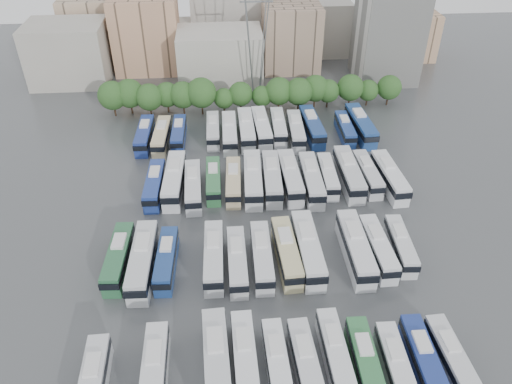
{
  "coord_description": "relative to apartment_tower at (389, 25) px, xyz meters",
  "views": [
    {
      "loc": [
        -6.5,
        -57.11,
        49.31
      ],
      "look_at": [
        -1.45,
        7.25,
        3.0
      ],
      "focal_mm": 35.0,
      "sensor_mm": 36.0,
      "label": 1
    }
  ],
  "objects": [
    {
      "name": "bus_r2_s5",
      "position": [
        -38.87,
        -45.7,
        -11.22
      ],
      "size": [
        3.01,
        11.64,
        3.62
      ],
      "rotation": [
        0.0,
        0.0,
        -0.04
      ],
      "color": "#CEBA8D",
      "rests_on": "ground"
    },
    {
      "name": "bus_r3_s12",
      "position": [
        -15.89,
        -28.75,
        -11.3
      ],
      "size": [
        2.6,
        11.06,
        3.46
      ],
      "rotation": [
        0.0,
        0.0,
        -0.02
      ],
      "color": "navy",
      "rests_on": "ground"
    },
    {
      "name": "bus_r1_s5",
      "position": [
        -39.16,
        -65.02,
        -11.21
      ],
      "size": [
        2.55,
        11.61,
        3.64
      ],
      "rotation": [
        0.0,
        0.0,
        0.0
      ],
      "color": "silver",
      "rests_on": "ground"
    },
    {
      "name": "bus_r3_s0",
      "position": [
        -55.46,
        -28.47,
        -11.16
      ],
      "size": [
        2.96,
        12.0,
        3.74
      ],
      "rotation": [
        0.0,
        0.0,
        -0.03
      ],
      "color": "navy",
      "rests_on": "ground"
    },
    {
      "name": "bus_r1_s11",
      "position": [
        -19.18,
        -63.96,
        -11.17
      ],
      "size": [
        2.94,
        11.94,
        3.72
      ],
      "rotation": [
        0.0,
        0.0,
        0.03
      ],
      "color": "silver",
      "rests_on": "ground"
    },
    {
      "name": "city_buildings",
      "position": [
        -41.46,
        13.86,
        -5.13
      ],
      "size": [
        102.0,
        35.0,
        20.0
      ],
      "color": "#9E998E",
      "rests_on": "ground"
    },
    {
      "name": "bus_r2_s4",
      "position": [
        -42.24,
        -44.96,
        -11.28
      ],
      "size": [
        2.44,
        11.14,
        3.5
      ],
      "rotation": [
        0.0,
        0.0,
        -0.0
      ],
      "color": "#317341",
      "rests_on": "ground"
    },
    {
      "name": "bus_r1_s12",
      "position": [
        -15.7,
        -63.47,
        -11.33
      ],
      "size": [
        2.91,
        10.96,
        3.41
      ],
      "rotation": [
        0.0,
        0.0,
        -0.05
      ],
      "color": "silver",
      "rests_on": "ground"
    },
    {
      "name": "bus_r1_s10",
      "position": [
        -22.42,
        -64.01,
        -10.91
      ],
      "size": [
        3.01,
        13.56,
        4.25
      ],
      "rotation": [
        0.0,
        0.0,
        -0.0
      ],
      "color": "silver",
      "rests_on": "ground"
    },
    {
      "name": "bus_r2_s10",
      "position": [
        -22.63,
        -45.13,
        -11.29
      ],
      "size": [
        2.83,
        11.17,
        3.48
      ],
      "rotation": [
        0.0,
        0.0,
        -0.04
      ],
      "color": "silver",
      "rests_on": "ground"
    },
    {
      "name": "bus_r3_s6",
      "position": [
        -35.57,
        -27.96,
        -10.98
      ],
      "size": [
        2.95,
        13.15,
        4.12
      ],
      "rotation": [
        0.0,
        0.0,
        0.01
      ],
      "color": "silver",
      "rests_on": "ground"
    },
    {
      "name": "apartment_tower",
      "position": [
        0.0,
        0.0,
        0.0
      ],
      "size": [
        14.0,
        14.0,
        26.0
      ],
      "primitive_type": "cube",
      "color": "silver",
      "rests_on": "ground"
    },
    {
      "name": "bus_r3_s2",
      "position": [
        -48.87,
        -28.15,
        -11.27
      ],
      "size": [
        2.68,
        11.31,
        3.53
      ],
      "rotation": [
        0.0,
        0.0,
        -0.02
      ],
      "color": "navy",
      "rests_on": "ground"
    },
    {
      "name": "bus_r0_s10",
      "position": [
        -22.52,
        -83.27,
        -11.32
      ],
      "size": [
        2.66,
        10.97,
        3.42
      ],
      "rotation": [
        0.0,
        0.0,
        -0.03
      ],
      "color": "silver",
      "rests_on": "ground"
    },
    {
      "name": "bus_r1_s0",
      "position": [
        -55.46,
        -63.14,
        -11.15
      ],
      "size": [
        3.18,
        12.13,
        3.77
      ],
      "rotation": [
        0.0,
        0.0,
        -0.05
      ],
      "color": "#2B643E",
      "rests_on": "ground"
    },
    {
      "name": "bus_r1_s2",
      "position": [
        -48.87,
        -63.96,
        -11.27
      ],
      "size": [
        2.92,
        11.3,
        3.52
      ],
      "rotation": [
        0.0,
        0.0,
        -0.04
      ],
      "color": "navy",
      "rests_on": "ground"
    },
    {
      "name": "bus_r2_s9",
      "position": [
        -25.73,
        -46.46,
        -10.99
      ],
      "size": [
        3.01,
        13.09,
        4.1
      ],
      "rotation": [
        0.0,
        0.0,
        -0.01
      ],
      "color": "silver",
      "rests_on": "ground"
    },
    {
      "name": "bus_r2_s11",
      "position": [
        -19.02,
        -45.25,
        -10.92
      ],
      "size": [
        2.97,
        13.52,
        4.24
      ],
      "rotation": [
        0.0,
        0.0,
        0.0
      ],
      "color": "silver",
      "rests_on": "ground"
    },
    {
      "name": "bus_r1_s1",
      "position": [
        -52.03,
        -64.23,
        -10.92
      ],
      "size": [
        3.29,
        13.57,
        4.24
      ],
      "rotation": [
        0.0,
        0.0,
        -0.03
      ],
      "color": "silver",
      "rests_on": "ground"
    },
    {
      "name": "bus_r3_s9",
      "position": [
        -25.84,
        -29.04,
        -11.1
      ],
      "size": [
        3.19,
        12.45,
        3.87
      ],
      "rotation": [
        0.0,
        0.0,
        -0.04
      ],
      "color": "silver",
      "rests_on": "ground"
    },
    {
      "name": "bus_r0_s5",
      "position": [
        -39.04,
        -80.85,
        -11.2
      ],
      "size": [
        2.8,
        11.76,
        3.67
      ],
      "rotation": [
        0.0,
        0.0,
        0.02
      ],
      "color": "silver",
      "rests_on": "ground"
    },
    {
      "name": "bus_r0_s6",
      "position": [
        -35.52,
        -81.68,
        -11.34
      ],
      "size": [
        2.66,
        10.87,
        3.39
      ],
      "rotation": [
        0.0,
        0.0,
        0.03
      ],
      "color": "white",
      "rests_on": "ground"
    },
    {
      "name": "bus_r3_s7",
      "position": [
        -32.53,
        -27.55,
        -10.99
      ],
      "size": [
        3.37,
        13.17,
        4.1
      ],
      "rotation": [
        0.0,
        0.0,
        0.04
      ],
      "color": "white",
      "rests_on": "ground"
    },
    {
      "name": "electricity_pylon",
      "position": [
        -32.0,
        -8.0,
        5.66
      ],
      "size": [
        9.0,
        6.91,
        33.83
      ],
      "color": "slate",
      "rests_on": "ground"
    },
    {
      "name": "bus_r1_s8",
      "position": [
        -29.15,
        -63.68,
        -10.91
      ],
      "size": [
        3.13,
        13.58,
        4.25
      ],
      "rotation": [
        0.0,
        0.0,
        0.01
      ],
      "color": "silver",
      "rests_on": "ground"
    },
    {
      "name": "bus_r0_s4",
      "position": [
        -42.19,
        -81.18,
        -11.0
      ],
      "size": [
        3.37,
        13.06,
        4.06
      ],
      "rotation": [
        0.0,
        0.0,
        0.04
      ],
      "color": "silver",
      "rests_on": "ground"
    },
    {
      "name": "bus_r3_s5",
      "position": [
        -38.94,
        -28.95,
        -11.04
      ],
      "size": [
        2.9,
        12.76,
        3.99
      ],
      "rotation": [
        0.0,
        0.0,
        -0.01
      ],
      "color": "silver",
      "rests_on": "ground"
    },
    {
      "name": "bus_r2_s13",
      "position": [
        -12.29,
        -46.62,
        -11.02
      ],
      "size": [
        3.47,
        12.99,
        4.03
      ],
      "rotation": [
        0.0,
        0.0,
        0.05
      ],
      "color": "white",
      "rests_on": "ground"
    },
    {
      "name": "bus_r0_s9",
      "position": [
        -25.77,
        -82.45,
        -11.28
      ],
      "size": [
        2.7,
        11.23,
        3.51
      ],
      "rotation": [
        0.0,
        0.0,
        -0.02
      ],
      "color": "#317340",
      "rests_on": "ground"
    },
    {
      "name": "ground",
      "position": [
        -34.0,
        -58.0,
        -13.0
      ],
      "size": [
        220.0,
        220.0,
        0.0
      ],
      "primitive_type": "plane",
      "color": "#424447",
      "rests_on": "ground"
    },
    {
      "name": "bus_r2_s12",
      "position": [
        -15.71,
        -45.12,
        -11.21
      ],
      "size": [
        2.96,
        11.71,
        3.65
      ],
      "rotation": [
        0.0,
        0.0,
        0.04
      ],
      "color": "silver",
      "rests_on": "ground"
    },
    {
      "name": "bus_r2_s8",
      "position": [
        -29.18,
        -45.4,
        -10.98
      ],
      "size": [
        3.18,
        13.2,
        4.12
      ],
      "rotation": [
        0.0,
        0.0,
        0.02
      ],
      "color": "silver",
      "rests_on": "ground"
    },
    {
      "name": "bus_r1_s4",
      "position": [
        -42.34,
        -63.99,
        -11.11
      ],
      "size": [
        2.87,
        12.32,
        3.85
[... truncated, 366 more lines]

